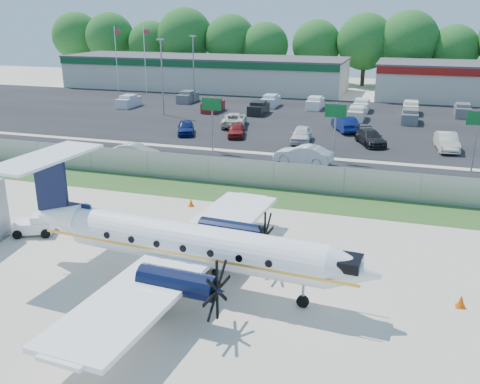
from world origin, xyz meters
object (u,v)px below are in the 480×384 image
(pushback_tug, at_px, (36,225))
(baggage_cart_near, at_px, (143,282))
(baggage_cart_far, at_px, (204,262))
(aircraft, at_px, (188,243))

(pushback_tug, height_order, baggage_cart_near, pushback_tug)
(baggage_cart_near, distance_m, baggage_cart_far, 3.28)
(baggage_cart_far, bearing_deg, aircraft, -95.30)
(pushback_tug, bearing_deg, baggage_cart_near, -24.44)
(baggage_cart_near, height_order, baggage_cart_far, baggage_cart_far)
(aircraft, distance_m, baggage_cart_near, 2.69)
(pushback_tug, relative_size, baggage_cart_near, 1.26)
(pushback_tug, bearing_deg, aircraft, -15.36)
(aircraft, height_order, pushback_tug, aircraft)
(aircraft, relative_size, baggage_cart_near, 8.96)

